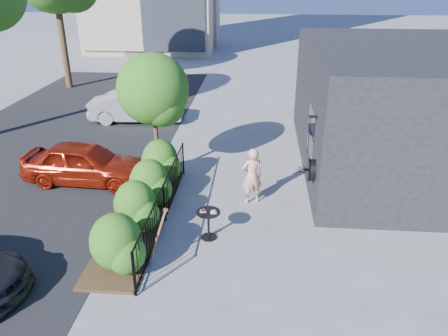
# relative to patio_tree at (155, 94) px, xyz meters

# --- Properties ---
(ground) EXTENTS (120.00, 120.00, 0.00)m
(ground) POSITION_rel_patio_tree_xyz_m (2.24, -2.76, -2.76)
(ground) COLOR gray
(ground) RESTS_ON ground
(shop_building) EXTENTS (6.22, 9.00, 4.00)m
(shop_building) POSITION_rel_patio_tree_xyz_m (7.73, 1.74, -0.76)
(shop_building) COLOR black
(shop_building) RESTS_ON ground
(fence) EXTENTS (0.05, 6.05, 1.10)m
(fence) POSITION_rel_patio_tree_xyz_m (0.74, -2.76, -2.20)
(fence) COLOR black
(fence) RESTS_ON ground
(planting_bed) EXTENTS (1.30, 6.00, 0.08)m
(planting_bed) POSITION_rel_patio_tree_xyz_m (0.04, -2.76, -2.72)
(planting_bed) COLOR #382616
(planting_bed) RESTS_ON ground
(shrubs) EXTENTS (1.10, 5.60, 1.24)m
(shrubs) POSITION_rel_patio_tree_xyz_m (0.14, -2.66, -2.06)
(shrubs) COLOR #216316
(shrubs) RESTS_ON ground
(patio_tree) EXTENTS (2.20, 2.20, 3.94)m
(patio_tree) POSITION_rel_patio_tree_xyz_m (0.00, 0.00, 0.00)
(patio_tree) COLOR #3F2B19
(patio_tree) RESTS_ON ground
(street) EXTENTS (9.00, 30.00, 0.01)m
(street) POSITION_rel_patio_tree_xyz_m (-4.76, 0.24, -2.76)
(street) COLOR black
(street) RESTS_ON ground
(cafe_table) EXTENTS (0.60, 0.60, 0.81)m
(cafe_table) POSITION_rel_patio_tree_xyz_m (2.00, -3.48, -2.24)
(cafe_table) COLOR black
(cafe_table) RESTS_ON ground
(woman) EXTENTS (0.71, 0.58, 1.68)m
(woman) POSITION_rel_patio_tree_xyz_m (3.03, -1.52, -1.92)
(woman) COLOR #D5A48A
(woman) RESTS_ON ground
(shovel) EXTENTS (0.52, 0.20, 1.53)m
(shovel) POSITION_rel_patio_tree_xyz_m (0.98, -4.68, -2.09)
(shovel) COLOR brown
(shovel) RESTS_ON ground
(car_red) EXTENTS (3.93, 1.74, 1.31)m
(car_red) POSITION_rel_patio_tree_xyz_m (-2.25, -0.61, -2.11)
(car_red) COLOR maroon
(car_red) RESTS_ON ground
(car_silver) EXTENTS (4.17, 1.73, 1.34)m
(car_silver) POSITION_rel_patio_tree_xyz_m (-2.25, 5.53, -2.09)
(car_silver) COLOR #A7A7AC
(car_silver) RESTS_ON ground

